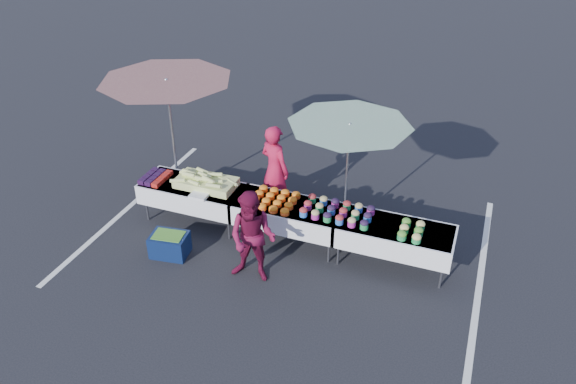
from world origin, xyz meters
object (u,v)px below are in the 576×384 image
(table_center, at_px, (288,213))
(umbrella_right, at_px, (349,134))
(vendor, at_px, (275,169))
(storage_bin, at_px, (170,244))
(table_right, at_px, (394,236))
(customer, at_px, (253,238))
(table_left, at_px, (193,193))
(umbrella_left, at_px, (167,91))

(table_center, bearing_deg, umbrella_right, 40.03)
(vendor, bearing_deg, storage_bin, 83.43)
(table_right, bearing_deg, storage_bin, -163.60)
(table_right, distance_m, storage_bin, 3.68)
(table_center, height_order, customer, customer)
(table_center, bearing_deg, customer, -98.63)
(vendor, distance_m, customer, 2.00)
(table_right, relative_size, customer, 1.20)
(table_left, xyz_separation_m, table_right, (3.60, 0.00, 0.00))
(table_left, distance_m, customer, 1.97)
(umbrella_right, bearing_deg, customer, -118.80)
(table_center, distance_m, umbrella_left, 3.03)
(table_left, distance_m, table_right, 3.60)
(umbrella_left, height_order, storage_bin, umbrella_left)
(umbrella_right, xyz_separation_m, storage_bin, (-2.51, -1.71, -1.69))
(table_right, relative_size, umbrella_right, 0.81)
(umbrella_right, relative_size, storage_bin, 3.51)
(table_left, height_order, vendor, vendor)
(umbrella_left, xyz_separation_m, umbrella_right, (3.30, 0.05, -0.29))
(umbrella_left, bearing_deg, table_center, -13.98)
(table_right, distance_m, customer, 2.25)
(vendor, xyz_separation_m, umbrella_right, (1.38, -0.20, 1.04))
(umbrella_right, bearing_deg, umbrella_left, -179.13)
(table_right, height_order, umbrella_left, umbrella_left)
(storage_bin, bearing_deg, umbrella_right, 25.98)
(table_left, bearing_deg, table_right, 0.00)
(table_right, relative_size, umbrella_left, 0.77)
(vendor, bearing_deg, table_left, 59.64)
(customer, relative_size, storage_bin, 2.36)
(table_right, distance_m, vendor, 2.55)
(table_left, xyz_separation_m, vendor, (1.22, 0.87, 0.27))
(table_left, relative_size, table_center, 1.00)
(table_left, xyz_separation_m, umbrella_left, (-0.70, 0.62, 1.60))
(table_center, height_order, vendor, vendor)
(table_center, bearing_deg, table_left, 180.00)
(vendor, distance_m, storage_bin, 2.30)
(customer, height_order, storage_bin, customer)
(storage_bin, bearing_deg, umbrella_left, 107.26)
(table_left, bearing_deg, storage_bin, -85.10)
(storage_bin, bearing_deg, vendor, 51.17)
(table_center, bearing_deg, table_right, 0.00)
(table_center, relative_size, vendor, 1.09)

